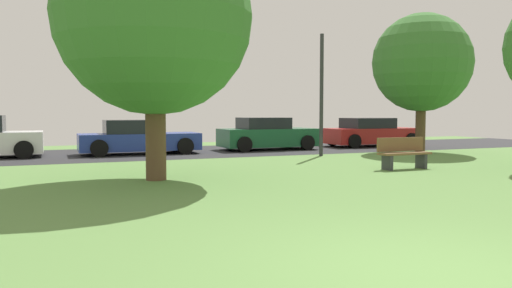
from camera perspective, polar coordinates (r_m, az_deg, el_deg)
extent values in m
plane|color=#5B8442|center=(5.37, 19.73, -14.13)|extent=(44.00, 44.00, 0.00)
cube|color=#28282B|center=(20.13, -12.65, -1.02)|extent=(44.00, 6.40, 0.01)
cylinder|color=brown|center=(12.03, -11.52, 1.73)|extent=(0.48, 0.48, 2.46)
sphere|color=#38702D|center=(12.24, -11.68, 14.25)|extent=(4.66, 4.66, 4.66)
cylinder|color=brown|center=(21.49, 18.47, 2.51)|extent=(0.40, 0.40, 2.51)
sphere|color=#38702D|center=(21.58, 18.60, 8.90)|extent=(4.02, 4.02, 4.02)
cylinder|color=black|center=(20.81, -25.02, -0.25)|extent=(0.64, 0.22, 0.64)
cylinder|color=black|center=(18.98, -25.24, -0.60)|extent=(0.64, 0.22, 0.64)
cube|color=#233893|center=(19.75, -13.28, 0.26)|extent=(4.55, 1.70, 0.65)
cube|color=black|center=(19.69, -13.96, 1.96)|extent=(2.19, 1.50, 0.52)
cylinder|color=black|center=(20.91, -9.34, 0.06)|extent=(0.64, 0.22, 0.64)
cylinder|color=black|center=(19.26, -8.17, -0.23)|extent=(0.64, 0.22, 0.64)
cylinder|color=black|center=(20.41, -18.08, -0.16)|extent=(0.64, 0.22, 0.64)
cylinder|color=black|center=(18.72, -17.66, -0.48)|extent=(0.64, 0.22, 0.64)
cube|color=#195633|center=(21.45, 1.37, 0.77)|extent=(4.15, 1.83, 0.77)
cube|color=black|center=(21.35, 0.86, 2.43)|extent=(1.99, 1.61, 0.48)
cylinder|color=black|center=(22.91, 3.76, 0.41)|extent=(0.64, 0.22, 0.64)
cylinder|color=black|center=(21.29, 5.94, 0.15)|extent=(0.64, 0.22, 0.64)
cylinder|color=black|center=(21.77, -3.11, 0.25)|extent=(0.64, 0.22, 0.64)
cylinder|color=black|center=(20.06, -1.36, -0.04)|extent=(0.64, 0.22, 0.64)
cube|color=#B21E1E|center=(24.34, 13.19, 0.96)|extent=(4.57, 1.86, 0.72)
cube|color=black|center=(24.18, 12.77, 2.38)|extent=(2.19, 1.64, 0.49)
cylinder|color=black|center=(26.05, 14.84, 0.69)|extent=(0.64, 0.22, 0.64)
cylinder|color=black|center=(24.60, 17.47, 0.48)|extent=(0.64, 0.22, 0.64)
cylinder|color=black|center=(24.23, 8.83, 0.56)|extent=(0.64, 0.22, 0.64)
cylinder|color=black|center=(22.67, 11.28, 0.32)|extent=(0.64, 0.22, 0.64)
cube|color=brown|center=(14.70, 16.80, -1.05)|extent=(1.60, 0.44, 0.06)
cube|color=brown|center=(14.84, 16.33, -0.03)|extent=(1.60, 0.06, 0.40)
cube|color=#333338|center=(15.11, 18.54, -1.82)|extent=(0.10, 0.40, 0.45)
cube|color=#333338|center=(14.35, 14.93, -2.03)|extent=(0.10, 0.40, 0.45)
cylinder|color=#2D2D33|center=(18.47, 7.57, 5.60)|extent=(0.14, 0.14, 4.50)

